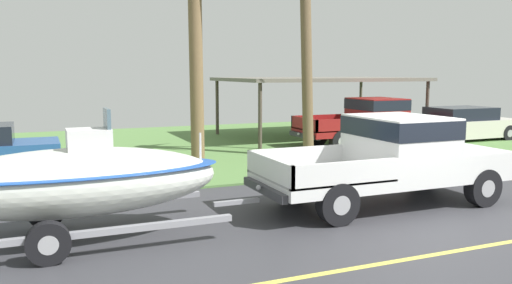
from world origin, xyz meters
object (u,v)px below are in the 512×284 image
at_px(parked_pickup_background, 375,120).
at_px(pickup_truck_towing, 397,155).
at_px(boat_on_trailer, 74,181).
at_px(parked_sedan_far, 463,124).
at_px(carport_awning, 319,80).

bearing_deg(parked_pickup_background, pickup_truck_towing, -122.64).
distance_m(boat_on_trailer, parked_pickup_background, 13.46).
bearing_deg(parked_pickup_background, parked_sedan_far, -0.60).
bearing_deg(pickup_truck_towing, parked_sedan_far, 39.17).
distance_m(pickup_truck_towing, parked_sedan_far, 11.64).
bearing_deg(boat_on_trailer, pickup_truck_towing, 0.00).
xyz_separation_m(pickup_truck_towing, parked_pickup_background, (4.74, 7.39, -0.03)).
bearing_deg(parked_pickup_background, boat_on_trailer, -146.69).
relative_size(boat_on_trailer, carport_awning, 0.75).
height_order(pickup_truck_towing, carport_awning, carport_awning).
relative_size(boat_on_trailer, parked_pickup_background, 1.05).
distance_m(boat_on_trailer, parked_sedan_far, 17.19).
bearing_deg(carport_awning, parked_sedan_far, -32.75).
height_order(boat_on_trailer, carport_awning, carport_awning).
relative_size(pickup_truck_towing, boat_on_trailer, 0.94).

